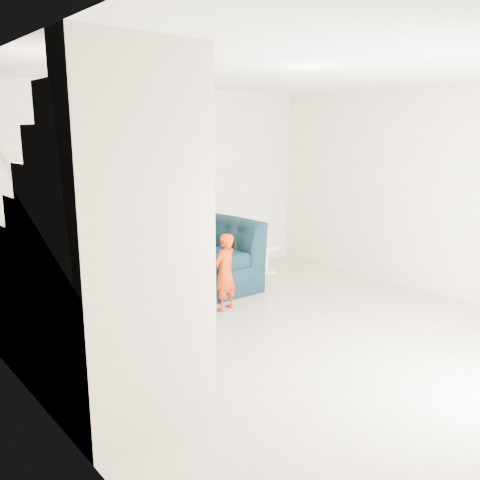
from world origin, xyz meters
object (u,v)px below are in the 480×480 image
staircase (90,276)px  side_table (267,254)px  armchair (196,257)px  toddler (225,272)px

staircase → side_table: bearing=25.1°
armchair → staircase: (-2.14, -1.55, 0.48)m
side_table → staircase: bearing=-154.9°
toddler → staircase: staircase is taller
armchair → staircase: bearing=-142.9°
side_table → staircase: (-3.51, -1.64, 0.66)m
armchair → toddler: 0.86m
side_table → toddler: bearing=-149.0°
armchair → staircase: 2.69m
side_table → staircase: 3.93m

